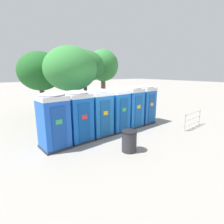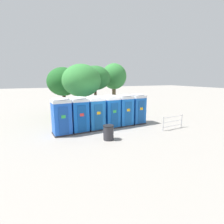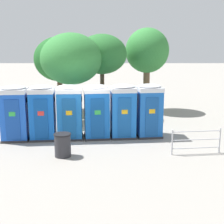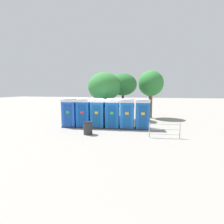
{
  "view_description": "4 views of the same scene",
  "coord_description": "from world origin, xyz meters",
  "px_view_note": "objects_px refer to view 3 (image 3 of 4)",
  "views": [
    {
      "loc": [
        -5.26,
        -8.05,
        3.39
      ],
      "look_at": [
        0.27,
        -0.17,
        1.18
      ],
      "focal_mm": 28.0,
      "sensor_mm": 36.0,
      "label": 1
    },
    {
      "loc": [
        -4.47,
        -12.36,
        3.82
      ],
      "look_at": [
        0.75,
        -0.13,
        1.21
      ],
      "focal_mm": 28.0,
      "sensor_mm": 36.0,
      "label": 2
    },
    {
      "loc": [
        1.37,
        -14.45,
        4.36
      ],
      "look_at": [
        1.4,
        -0.07,
        1.23
      ],
      "focal_mm": 50.0,
      "sensor_mm": 36.0,
      "label": 3
    },
    {
      "loc": [
        4.01,
        -14.37,
        3.22
      ],
      "look_at": [
        0.6,
        -0.14,
        1.37
      ],
      "focal_mm": 28.0,
      "sensor_mm": 36.0,
      "label": 4
    }
  ],
  "objects_px": {
    "portapotty_3": "(96,111)",
    "event_barrier": "(195,140)",
    "street_tree_0": "(101,54)",
    "portapotty_5": "(148,110)",
    "trash_can": "(62,145)",
    "street_tree_3": "(146,51)",
    "portapotty_1": "(42,112)",
    "street_tree_2": "(70,59)",
    "portapotty_2": "(69,112)",
    "street_tree_1": "(58,59)",
    "portapotty_0": "(14,113)",
    "portapotty_4": "(122,111)"
  },
  "relations": [
    {
      "from": "portapotty_1",
      "to": "street_tree_0",
      "type": "xyz_separation_m",
      "value": [
        2.64,
        4.44,
        2.5
      ]
    },
    {
      "from": "portapotty_3",
      "to": "trash_can",
      "type": "xyz_separation_m",
      "value": [
        -1.23,
        -2.57,
        -0.81
      ]
    },
    {
      "from": "portapotty_3",
      "to": "street_tree_0",
      "type": "bearing_deg",
      "value": 88.11
    },
    {
      "from": "trash_can",
      "to": "portapotty_2",
      "type": "bearing_deg",
      "value": 90.51
    },
    {
      "from": "portapotty_0",
      "to": "street_tree_2",
      "type": "relative_size",
      "value": 0.51
    },
    {
      "from": "street_tree_1",
      "to": "event_barrier",
      "type": "distance_m",
      "value": 10.99
    },
    {
      "from": "portapotty_0",
      "to": "street_tree_1",
      "type": "xyz_separation_m",
      "value": [
        1.08,
        6.19,
        2.14
      ]
    },
    {
      "from": "portapotty_0",
      "to": "street_tree_0",
      "type": "relative_size",
      "value": 0.51
    },
    {
      "from": "street_tree_0",
      "to": "street_tree_1",
      "type": "height_order",
      "value": "street_tree_0"
    },
    {
      "from": "street_tree_1",
      "to": "street_tree_2",
      "type": "distance_m",
      "value": 3.15
    },
    {
      "from": "portapotty_4",
      "to": "portapotty_5",
      "type": "height_order",
      "value": "same"
    },
    {
      "from": "street_tree_0",
      "to": "street_tree_1",
      "type": "xyz_separation_m",
      "value": [
        -2.81,
        1.62,
        -0.36
      ]
    },
    {
      "from": "portapotty_4",
      "to": "street_tree_0",
      "type": "bearing_deg",
      "value": 105.08
    },
    {
      "from": "portapotty_2",
      "to": "trash_can",
      "type": "relative_size",
      "value": 2.72
    },
    {
      "from": "portapotty_5",
      "to": "street_tree_3",
      "type": "bearing_deg",
      "value": 85.15
    },
    {
      "from": "street_tree_1",
      "to": "trash_can",
      "type": "height_order",
      "value": "street_tree_1"
    },
    {
      "from": "portapotty_5",
      "to": "event_barrier",
      "type": "xyz_separation_m",
      "value": [
        1.63,
        -2.53,
        -0.72
      ]
    },
    {
      "from": "portapotty_5",
      "to": "street_tree_1",
      "type": "height_order",
      "value": "street_tree_1"
    },
    {
      "from": "trash_can",
      "to": "street_tree_0",
      "type": "bearing_deg",
      "value": 78.62
    },
    {
      "from": "portapotty_2",
      "to": "street_tree_3",
      "type": "bearing_deg",
      "value": 55.99
    },
    {
      "from": "portapotty_3",
      "to": "street_tree_3",
      "type": "height_order",
      "value": "street_tree_3"
    },
    {
      "from": "portapotty_3",
      "to": "event_barrier",
      "type": "distance_m",
      "value": 4.77
    },
    {
      "from": "street_tree_2",
      "to": "street_tree_3",
      "type": "bearing_deg",
      "value": 35.95
    },
    {
      "from": "portapotty_0",
      "to": "portapotty_5",
      "type": "bearing_deg",
      "value": 5.31
    },
    {
      "from": "portapotty_0",
      "to": "portapotty_4",
      "type": "bearing_deg",
      "value": 5.27
    },
    {
      "from": "portapotty_3",
      "to": "street_tree_2",
      "type": "xyz_separation_m",
      "value": [
        -1.51,
        2.94,
        2.29
      ]
    },
    {
      "from": "portapotty_1",
      "to": "street_tree_2",
      "type": "height_order",
      "value": "street_tree_2"
    },
    {
      "from": "portapotty_5",
      "to": "street_tree_0",
      "type": "height_order",
      "value": "street_tree_0"
    },
    {
      "from": "event_barrier",
      "to": "portapotty_3",
      "type": "bearing_deg",
      "value": 150.99
    },
    {
      "from": "street_tree_3",
      "to": "trash_can",
      "type": "relative_size",
      "value": 5.8
    },
    {
      "from": "portapotty_1",
      "to": "street_tree_1",
      "type": "xyz_separation_m",
      "value": [
        -0.17,
        6.06,
        2.14
      ]
    },
    {
      "from": "street_tree_3",
      "to": "portapotty_1",
      "type": "bearing_deg",
      "value": -130.65
    },
    {
      "from": "portapotty_0",
      "to": "portapotty_5",
      "type": "height_order",
      "value": "same"
    },
    {
      "from": "portapotty_1",
      "to": "trash_can",
      "type": "relative_size",
      "value": 2.72
    },
    {
      "from": "portapotty_2",
      "to": "street_tree_0",
      "type": "distance_m",
      "value": 5.19
    },
    {
      "from": "street_tree_0",
      "to": "street_tree_3",
      "type": "relative_size",
      "value": 0.92
    },
    {
      "from": "portapotty_3",
      "to": "trash_can",
      "type": "height_order",
      "value": "portapotty_3"
    },
    {
      "from": "portapotty_4",
      "to": "street_tree_3",
      "type": "distance_m",
      "value": 6.86
    },
    {
      "from": "street_tree_0",
      "to": "street_tree_3",
      "type": "height_order",
      "value": "street_tree_3"
    },
    {
      "from": "portapotty_5",
      "to": "event_barrier",
      "type": "bearing_deg",
      "value": -57.23
    },
    {
      "from": "event_barrier",
      "to": "street_tree_1",
      "type": "bearing_deg",
      "value": 129.84
    },
    {
      "from": "street_tree_0",
      "to": "portapotty_5",
      "type": "bearing_deg",
      "value": -59.45
    },
    {
      "from": "street_tree_0",
      "to": "street_tree_1",
      "type": "bearing_deg",
      "value": 150.01
    },
    {
      "from": "street_tree_3",
      "to": "event_barrier",
      "type": "bearing_deg",
      "value": -82.46
    },
    {
      "from": "portapotty_5",
      "to": "portapotty_4",
      "type": "bearing_deg",
      "value": -174.54
    },
    {
      "from": "portapotty_3",
      "to": "portapotty_0",
      "type": "bearing_deg",
      "value": -174.9
    },
    {
      "from": "portapotty_3",
      "to": "street_tree_0",
      "type": "height_order",
      "value": "street_tree_0"
    },
    {
      "from": "street_tree_1",
      "to": "trash_can",
      "type": "distance_m",
      "value": 9.04
    },
    {
      "from": "portapotty_0",
      "to": "portapotty_5",
      "type": "relative_size",
      "value": 1.0
    },
    {
      "from": "portapotty_2",
      "to": "event_barrier",
      "type": "relative_size",
      "value": 1.24
    }
  ]
}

